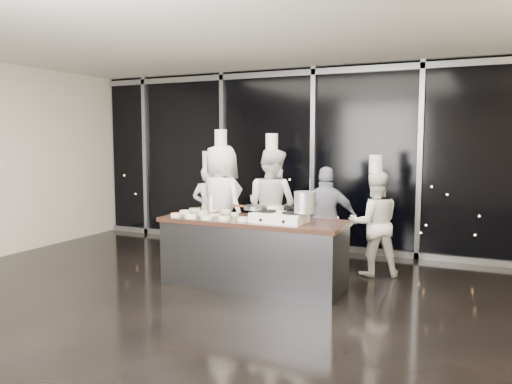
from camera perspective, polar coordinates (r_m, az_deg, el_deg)
ground at (r=6.01m, az=-4.07°, el=-12.82°), size 9.00×9.00×0.00m
room_shell at (r=5.62m, az=-2.65°, el=9.13°), size 9.02×7.02×3.21m
window_wall at (r=8.86m, az=6.58°, el=3.75°), size 8.90×0.11×3.20m
demo_counter at (r=6.66m, az=-0.36°, el=-6.88°), size 2.46×0.86×0.90m
stove at (r=6.31m, az=2.66°, el=-2.90°), size 0.69×0.45×0.14m
frying_pan at (r=6.46m, az=-0.13°, el=-1.77°), size 0.52×0.31×0.05m
stock_pot at (r=6.16m, az=5.60°, el=-1.18°), size 0.27×0.27×0.26m
prep_bowls at (r=6.80m, az=-4.90°, el=-2.59°), size 1.41×0.74×0.05m
squeeze_bottle at (r=7.16m, az=-5.12°, el=-1.38°), size 0.07×0.07×0.26m
chef_far_left at (r=8.42m, az=-5.44°, el=-1.89°), size 0.63×0.49×1.75m
chef_left at (r=7.82m, az=-3.99°, el=-1.33°), size 1.07×0.90×2.09m
chef_center at (r=7.81m, az=1.79°, el=-1.56°), size 1.01×0.87×2.03m
guest at (r=7.43m, az=8.07°, el=-3.08°), size 0.96×0.55×1.55m
chef_right at (r=7.31m, az=13.38°, el=-3.43°), size 0.90×0.82×1.73m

